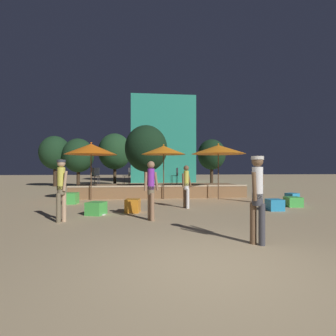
% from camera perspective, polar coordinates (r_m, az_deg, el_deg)
% --- Properties ---
extents(ground_plane, '(120.00, 120.00, 0.00)m').
position_cam_1_polar(ground_plane, '(4.40, 8.84, -20.66)').
color(ground_plane, tan).
extents(wooden_deck, '(9.20, 3.15, 0.68)m').
position_cam_1_polar(wooden_deck, '(14.95, -2.14, -4.85)').
color(wooden_deck, olive).
rests_on(wooden_deck, ground).
extents(patio_umbrella_0, '(2.23, 2.23, 2.77)m').
position_cam_1_polar(patio_umbrella_0, '(13.28, -0.95, 3.90)').
color(patio_umbrella_0, brown).
rests_on(patio_umbrella_0, ground).
extents(patio_umbrella_1, '(2.69, 2.69, 2.80)m').
position_cam_1_polar(patio_umbrella_1, '(13.36, 10.90, 3.97)').
color(patio_umbrella_1, brown).
rests_on(patio_umbrella_1, ground).
extents(patio_umbrella_2, '(2.51, 2.51, 2.83)m').
position_cam_1_polar(patio_umbrella_2, '(13.36, -16.40, 3.95)').
color(patio_umbrella_2, brown).
rests_on(patio_umbrella_2, ground).
extents(cube_seat_0, '(0.71, 0.71, 0.43)m').
position_cam_1_polar(cube_seat_0, '(9.13, -15.38, -8.47)').
color(cube_seat_0, '#4CC651').
rests_on(cube_seat_0, ground).
extents(cube_seat_1, '(0.56, 0.56, 0.46)m').
position_cam_1_polar(cube_seat_1, '(9.37, -7.70, -8.14)').
color(cube_seat_1, orange).
rests_on(cube_seat_1, ground).
extents(cube_seat_2, '(0.56, 0.56, 0.43)m').
position_cam_1_polar(cube_seat_2, '(13.09, 25.39, -5.91)').
color(cube_seat_2, '#2D9EDB').
rests_on(cube_seat_2, ground).
extents(cube_seat_3, '(0.62, 0.62, 0.48)m').
position_cam_1_polar(cube_seat_3, '(12.27, -20.41, -6.19)').
color(cube_seat_3, '#4CC651').
rests_on(cube_seat_3, ground).
extents(cube_seat_4, '(0.55, 0.55, 0.41)m').
position_cam_1_polar(cube_seat_4, '(10.47, 22.20, -7.43)').
color(cube_seat_4, '#2D9EDB').
rests_on(cube_seat_4, ground).
extents(cube_seat_5, '(0.62, 0.62, 0.39)m').
position_cam_1_polar(cube_seat_5, '(11.81, 25.58, -6.65)').
color(cube_seat_5, '#4CC651').
rests_on(cube_seat_5, ground).
extents(person_0, '(0.40, 0.37, 1.63)m').
position_cam_1_polar(person_0, '(12.45, 19.22, -3.21)').
color(person_0, brown).
rests_on(person_0, ground).
extents(person_1, '(0.42, 0.43, 1.80)m').
position_cam_1_polar(person_1, '(5.62, 18.90, -5.31)').
color(person_1, '#3F3F47').
rests_on(person_1, ground).
extents(person_2, '(0.45, 0.39, 1.81)m').
position_cam_1_polar(person_2, '(8.16, -22.22, -3.67)').
color(person_2, tan).
rests_on(person_2, ground).
extents(person_3, '(0.45, 0.32, 1.66)m').
position_cam_1_polar(person_3, '(10.21, 3.99, -3.76)').
color(person_3, white).
rests_on(person_3, ground).
extents(person_4, '(0.47, 0.29, 1.76)m').
position_cam_1_polar(person_4, '(7.82, -3.73, -4.34)').
color(person_4, '#997051').
rests_on(person_4, ground).
extents(bistro_chair_0, '(0.47, 0.47, 0.90)m').
position_cam_1_polar(bistro_chair_0, '(15.85, -15.42, -1.24)').
color(bistro_chair_0, '#2D3338').
rests_on(bistro_chair_0, wooden_deck).
extents(bistro_chair_1, '(0.42, 0.41, 0.90)m').
position_cam_1_polar(bistro_chair_1, '(14.70, -8.71, -1.33)').
color(bistro_chair_1, '#47474C').
rests_on(bistro_chair_1, wooden_deck).
extents(bistro_chair_2, '(0.44, 0.44, 0.90)m').
position_cam_1_polar(bistro_chair_2, '(14.92, 1.72, -1.31)').
color(bistro_chair_2, '#2D3338').
rests_on(bistro_chair_2, wooden_deck).
extents(bistro_chair_3, '(0.42, 0.41, 0.90)m').
position_cam_1_polar(bistro_chair_3, '(14.34, -15.77, -1.36)').
color(bistro_chair_3, '#47474C').
rests_on(bistro_chair_3, wooden_deck).
extents(frisbee_disc, '(0.28, 0.28, 0.03)m').
position_cam_1_polar(frisbee_disc, '(9.09, -14.28, -9.76)').
color(frisbee_disc, white).
rests_on(frisbee_disc, ground).
extents(background_tree_0, '(2.43, 2.43, 4.11)m').
position_cam_1_polar(background_tree_0, '(23.39, 9.47, 2.88)').
color(background_tree_0, '#3D2B1C').
rests_on(background_tree_0, ground).
extents(background_tree_1, '(2.61, 2.61, 4.08)m').
position_cam_1_polar(background_tree_1, '(23.48, -18.95, 2.58)').
color(background_tree_1, '#3D2B1C').
rests_on(background_tree_1, ground).
extents(background_tree_2, '(2.61, 2.61, 4.34)m').
position_cam_1_polar(background_tree_2, '(24.58, -23.39, 3.05)').
color(background_tree_2, '#3D2B1C').
rests_on(background_tree_2, ground).
extents(background_tree_3, '(3.10, 3.10, 4.71)m').
position_cam_1_polar(background_tree_3, '(19.31, -4.78, 4.23)').
color(background_tree_3, '#3D2B1C').
rests_on(background_tree_3, ground).
extents(background_tree_4, '(2.99, 2.99, 4.75)m').
position_cam_1_polar(background_tree_4, '(24.55, -11.50, 3.53)').
color(background_tree_4, '#3D2B1C').
rests_on(background_tree_4, ground).
extents(distant_building, '(7.10, 4.92, 9.59)m').
position_cam_1_polar(distant_building, '(30.85, -1.34, 5.96)').
color(distant_building, teal).
rests_on(distant_building, ground).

